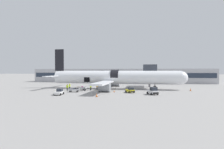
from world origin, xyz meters
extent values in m
plane|color=gray|center=(0.00, 0.00, 0.00)|extent=(500.00, 500.00, 0.00)
cube|color=#B2B2B7|center=(0.00, 36.77, 3.10)|extent=(81.05, 12.19, 6.19)
cube|color=#232D3D|center=(0.00, 30.62, 3.41)|extent=(79.43, 0.16, 1.98)
cylinder|color=#4C4C51|center=(13.07, 13.29, 1.88)|extent=(0.60, 0.60, 3.76)
cube|color=silver|center=(13.07, 13.29, 5.31)|extent=(3.10, 11.60, 3.10)
cube|color=#333842|center=(13.07, 8.09, 5.31)|extent=(4.03, 1.60, 3.72)
cylinder|color=white|center=(2.98, 5.58, 3.38)|extent=(36.71, 3.82, 3.82)
sphere|color=white|center=(21.33, 5.58, 3.38)|extent=(3.63, 3.63, 3.63)
cone|color=white|center=(-15.38, 5.58, 3.38)|extent=(4.40, 3.52, 3.52)
cylinder|color=black|center=(2.98, 5.54, 3.73)|extent=(2.20, 3.83, 3.83)
cube|color=black|center=(-14.66, 5.58, 8.65)|extent=(2.87, 0.28, 6.70)
cube|color=white|center=(-14.64, 1.29, 3.77)|extent=(1.22, 8.57, 0.20)
cube|color=white|center=(-14.64, 9.86, 3.77)|extent=(1.22, 8.57, 0.20)
cube|color=white|center=(1.51, -2.64, 2.33)|extent=(2.90, 15.30, 0.40)
cube|color=white|center=(1.51, 13.80, 2.33)|extent=(2.90, 15.30, 0.40)
cylinder|color=gray|center=(1.71, -2.76, 1.22)|extent=(2.81, 2.37, 2.37)
cylinder|color=gray|center=(1.71, 13.92, 1.22)|extent=(2.81, 2.37, 2.37)
cube|color=black|center=(-5.10, 3.69, 2.71)|extent=(1.70, 0.12, 1.40)
cylinder|color=#56565B|center=(14.36, 5.58, 1.49)|extent=(0.22, 0.22, 1.88)
sphere|color=black|center=(14.36, 5.58, 0.55)|extent=(1.09, 1.09, 1.09)
cylinder|color=#56565B|center=(-0.69, 2.97, 1.49)|extent=(0.22, 0.22, 1.88)
sphere|color=black|center=(-0.69, 2.97, 0.55)|extent=(1.09, 1.09, 1.09)
cylinder|color=#56565B|center=(-0.69, 8.19, 1.49)|extent=(0.22, 0.22, 1.88)
sphere|color=black|center=(-0.69, 8.19, 0.55)|extent=(1.09, 1.09, 1.09)
cube|color=yellow|center=(8.02, -2.79, 0.49)|extent=(2.45, 2.75, 0.50)
cube|color=#232833|center=(8.27, -3.15, 1.04)|extent=(1.52, 1.53, 0.61)
cube|color=black|center=(8.75, -3.85, 0.39)|extent=(1.01, 0.75, 0.25)
sphere|color=black|center=(8.00, -3.83, 0.28)|extent=(0.56, 0.56, 0.56)
sphere|color=black|center=(8.99, -3.14, 0.28)|extent=(0.56, 0.56, 0.56)
sphere|color=black|center=(7.05, -2.45, 0.28)|extent=(0.56, 0.56, 0.56)
sphere|color=black|center=(8.04, -1.76, 0.28)|extent=(0.56, 0.56, 0.56)
cube|color=silver|center=(13.23, -5.25, 0.59)|extent=(2.54, 2.93, 0.70)
cube|color=#232833|center=(13.44, -5.63, 1.32)|extent=(1.67, 1.61, 0.77)
cube|color=black|center=(13.86, -6.39, 0.45)|extent=(1.25, 0.76, 0.35)
sphere|color=black|center=(13.02, -6.34, 0.28)|extent=(0.56, 0.56, 0.56)
sphere|color=black|center=(14.27, -5.65, 0.28)|extent=(0.56, 0.56, 0.56)
sphere|color=black|center=(12.19, -4.85, 0.28)|extent=(0.56, 0.56, 0.56)
sphere|color=black|center=(13.44, -4.16, 0.28)|extent=(0.56, 0.56, 0.56)
cube|color=white|center=(-6.96, -9.59, 0.48)|extent=(1.65, 2.96, 0.48)
cube|color=#232833|center=(-7.03, -9.11, 1.02)|extent=(1.24, 1.40, 0.59)
cube|color=black|center=(-7.17, -8.15, 0.38)|extent=(1.14, 0.28, 0.24)
sphere|color=black|center=(-6.50, -8.56, 0.28)|extent=(0.56, 0.56, 0.56)
sphere|color=black|center=(-7.69, -8.73, 0.28)|extent=(0.56, 0.56, 0.56)
sphere|color=black|center=(-6.23, -10.45, 0.28)|extent=(0.56, 0.56, 0.56)
sphere|color=black|center=(-7.42, -10.62, 0.28)|extent=(0.56, 0.56, 0.56)
cube|color=#B7BABF|center=(-5.91, 0.99, 0.43)|extent=(3.16, 1.79, 0.05)
cube|color=#B7BABF|center=(-4.38, 0.95, 0.63)|extent=(0.11, 1.71, 0.37)
cube|color=#B7BABF|center=(-5.93, 0.17, 0.63)|extent=(3.05, 0.14, 0.37)
cube|color=#B7BABF|center=(-5.89, 1.82, 0.63)|extent=(3.05, 0.14, 0.37)
cube|color=#333338|center=(-3.90, 0.94, 0.25)|extent=(0.90, 0.10, 0.06)
sphere|color=black|center=(-4.84, 0.11, 0.20)|extent=(0.40, 0.40, 0.40)
sphere|color=black|center=(-4.80, 1.82, 0.20)|extent=(0.40, 0.40, 0.40)
sphere|color=black|center=(-7.02, 0.17, 0.20)|extent=(0.40, 0.40, 0.40)
sphere|color=black|center=(-6.98, 1.88, 0.20)|extent=(0.40, 0.40, 0.40)
cube|color=#721951|center=(-5.50, 0.97, 0.73)|extent=(0.39, 0.26, 0.57)
cube|color=#4C1E1E|center=(-6.49, 0.76, 0.64)|extent=(0.52, 0.25, 0.37)
cube|color=olive|center=(-6.92, 1.10, 0.63)|extent=(0.45, 0.33, 0.36)
cube|color=#B7BABF|center=(-5.87, -3.87, 0.45)|extent=(2.87, 2.24, 0.05)
cube|color=#B7BABF|center=(-4.68, -3.55, 0.66)|extent=(0.49, 1.59, 0.36)
cube|color=#B7BABF|center=(-5.66, -4.63, 0.66)|extent=(2.40, 0.72, 0.36)
cube|color=#B7BABF|center=(-6.08, -3.12, 0.66)|extent=(2.40, 0.72, 0.36)
cube|color=#333338|center=(-4.22, -3.42, 0.26)|extent=(0.89, 0.32, 0.06)
sphere|color=black|center=(-4.80, -4.43, 0.20)|extent=(0.40, 0.40, 0.40)
sphere|color=black|center=(-5.23, -2.85, 0.20)|extent=(0.40, 0.40, 0.40)
sphere|color=black|center=(-6.50, -4.90, 0.20)|extent=(0.40, 0.40, 0.40)
sphere|color=black|center=(-6.94, -3.32, 0.20)|extent=(0.40, 0.40, 0.40)
cube|color=black|center=(-5.68, -3.46, 0.74)|extent=(0.36, 0.20, 0.53)
cube|color=#1E2347|center=(-6.00, -3.82, 0.69)|extent=(0.49, 0.34, 0.43)
cube|color=black|center=(-5.17, -3.36, 0.69)|extent=(0.46, 0.34, 0.43)
cube|color=black|center=(-6.46, -4.29, 0.64)|extent=(0.46, 0.32, 0.33)
cylinder|color=black|center=(-2.77, 0.12, 0.45)|extent=(0.39, 0.39, 0.90)
cylinder|color=#B7E019|center=(-2.77, 0.12, 1.25)|extent=(0.50, 0.50, 0.71)
sphere|color=tan|center=(-2.77, 0.12, 1.73)|extent=(0.25, 0.25, 0.25)
cylinder|color=#B7E019|center=(-2.83, -0.12, 1.17)|extent=(0.16, 0.16, 0.65)
cylinder|color=#B7E019|center=(-2.72, 0.37, 1.17)|extent=(0.16, 0.16, 0.65)
cylinder|color=#1E2338|center=(-8.99, 0.43, 0.44)|extent=(0.37, 0.37, 0.88)
cylinder|color=#B7E019|center=(-8.99, 0.43, 1.23)|extent=(0.48, 0.48, 0.70)
sphere|color=tan|center=(-8.99, 0.43, 1.70)|extent=(0.24, 0.24, 0.24)
cylinder|color=#B7E019|center=(-9.04, 0.19, 1.16)|extent=(0.15, 0.15, 0.64)
cylinder|color=#B7E019|center=(-8.95, 0.68, 1.16)|extent=(0.15, 0.15, 0.64)
cylinder|color=#2D2D33|center=(-1.58, 2.18, 0.40)|extent=(0.41, 0.41, 0.79)
cylinder|color=orange|center=(-1.58, 2.18, 1.11)|extent=(0.52, 0.52, 0.63)
sphere|color=beige|center=(-1.58, 2.18, 1.53)|extent=(0.22, 0.22, 0.22)
cylinder|color=orange|center=(-1.41, 2.32, 1.04)|extent=(0.17, 0.17, 0.57)
cylinder|color=orange|center=(-1.75, 2.04, 1.04)|extent=(0.17, 0.17, 0.57)
cylinder|color=#2D2D33|center=(-8.60, -1.90, 0.42)|extent=(0.39, 0.39, 0.85)
cylinder|color=#B7E019|center=(-8.60, -1.90, 1.18)|extent=(0.50, 0.50, 0.67)
sphere|color=brown|center=(-8.60, -1.90, 1.63)|extent=(0.23, 0.23, 0.23)
cylinder|color=#B7E019|center=(-8.37, -1.97, 1.11)|extent=(0.16, 0.16, 0.61)
cylinder|color=#B7E019|center=(-8.83, -1.84, 1.11)|extent=(0.16, 0.16, 0.61)
cube|color=#2D2D33|center=(-3.93, -1.40, 0.30)|extent=(0.55, 0.45, 0.60)
cube|color=black|center=(-3.93, -1.40, 0.66)|extent=(0.30, 0.22, 0.12)
cube|color=black|center=(23.36, 3.84, 0.01)|extent=(0.51, 0.51, 0.03)
cone|color=orange|center=(23.36, 3.84, 0.39)|extent=(0.38, 0.38, 0.79)
cylinder|color=white|center=(23.36, 3.84, 0.43)|extent=(0.22, 0.22, 0.09)
cube|color=black|center=(1.92, -10.77, 0.01)|extent=(0.53, 0.53, 0.03)
cone|color=orange|center=(1.92, -10.77, 0.35)|extent=(0.40, 0.40, 0.70)
cylinder|color=white|center=(1.92, -10.77, 0.39)|extent=(0.23, 0.23, 0.08)
cube|color=black|center=(4.06, -2.49, 0.01)|extent=(0.46, 0.46, 0.03)
cone|color=orange|center=(4.06, -2.49, 0.29)|extent=(0.34, 0.34, 0.57)
cylinder|color=white|center=(4.06, -2.49, 0.32)|extent=(0.20, 0.20, 0.07)
camera|label=1|loc=(11.49, -44.94, 5.25)|focal=28.00mm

